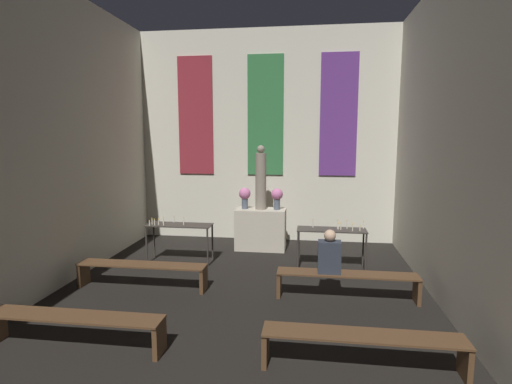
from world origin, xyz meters
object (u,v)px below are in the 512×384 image
candle_rack_right (332,234)px  pew_second_right (362,343)px  candle_rack_left (179,229)px  pew_back_left (142,270)px  statue (261,179)px  altar (261,229)px  person_seated (329,254)px  flower_vase_right (277,196)px  pew_second_left (75,324)px  flower_vase_left (245,196)px  pew_back_right (347,280)px

candle_rack_right → pew_second_right: size_ratio=0.60×
candle_rack_right → candle_rack_left: bearing=-180.0°
pew_back_left → statue: bearing=57.0°
altar → person_seated: bearing=-61.5°
candle_rack_right → person_seated: size_ratio=1.91×
flower_vase_right → candle_rack_left: flower_vase_right is taller
candle_rack_left → pew_second_left: bearing=-92.8°
candle_rack_right → altar: bearing=142.9°
flower_vase_left → person_seated: flower_vase_left is taller
candle_rack_right → pew_second_left: bearing=-133.3°
pew_second_right → pew_back_left: 3.97m
candle_rack_right → pew_second_left: 4.77m
flower_vase_right → pew_second_right: size_ratio=0.22×
flower_vase_right → statue: bearing=-180.0°
pew_second_left → candle_rack_left: bearing=87.2°
pew_second_right → pew_back_left: (-3.43, 1.98, 0.00)m
flower_vase_left → person_seated: (1.80, -2.64, -0.50)m
pew_second_left → person_seated: bearing=32.2°
candle_rack_right → pew_second_right: candle_rack_right is taller
statue → pew_second_left: 5.10m
pew_second_right → pew_back_right: 1.98m
statue → candle_rack_left: (-1.55, -1.17, -0.93)m
pew_back_left → pew_back_right: 3.43m
altar → pew_second_right: bearing=-69.6°
candle_rack_left → person_seated: bearing=-26.3°
statue → person_seated: 3.13m
flower_vase_right → pew_second_left: size_ratio=0.22×
candle_rack_left → person_seated: 3.32m
pew_back_left → pew_back_right: (3.43, 0.00, 0.00)m
altar → pew_back_right: bearing=-57.0°
pew_back_right → flower_vase_left: bearing=128.3°
pew_back_left → candle_rack_right: bearing=24.3°
statue → candle_rack_right: (1.54, -1.17, -0.93)m
altar → flower_vase_left: (-0.37, 0.00, 0.77)m
pew_back_right → pew_second_right: bearing=-90.0°
pew_back_right → person_seated: bearing=-180.0°
pew_back_left → flower_vase_right: bearing=51.7°
pew_second_left → pew_second_right: (3.43, 0.00, 0.00)m
flower_vase_left → pew_back_left: bearing=-117.0°
candle_rack_right → pew_second_right: bearing=-87.1°
altar → pew_back_left: altar is taller
pew_back_left → pew_back_right: same height
statue → pew_back_left: statue is taller
pew_back_right → pew_back_left: bearing=180.0°
candle_rack_right → person_seated: (-0.11, -1.47, 0.04)m
flower_vase_right → person_seated: size_ratio=0.69×
altar → pew_second_right: size_ratio=0.51×
flower_vase_right → pew_back_left: (-2.09, -2.64, -0.91)m
flower_vase_right → pew_back_right: 3.10m
candle_rack_left → statue: bearing=37.1°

